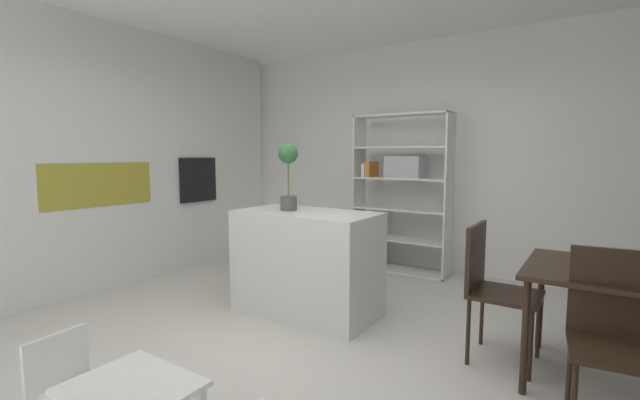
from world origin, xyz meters
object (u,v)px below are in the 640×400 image
object	(u,v)px
potted_plant_on_island	(288,170)
child_chair_left	(69,386)
built_in_oven	(198,179)
dining_table	(618,284)
dining_chair_island_side	(491,279)
kitchen_island	(307,263)
dining_chair_near	(617,326)
open_bookshelf	(396,194)

from	to	relation	value
potted_plant_on_island	child_chair_left	distance (m)	2.33
built_in_oven	dining_table	world-z (taller)	built_in_oven
dining_table	dining_chair_island_side	world-z (taller)	dining_chair_island_side
kitchen_island	potted_plant_on_island	xyz separation A→B (m)	(-0.19, -0.02, 0.83)
kitchen_island	child_chair_left	size ratio (longest dim) A/B	2.29
potted_plant_on_island	dining_chair_near	xyz separation A→B (m)	(2.49, -0.43, -0.75)
built_in_oven	potted_plant_on_island	bearing A→B (deg)	-18.32
child_chair_left	dining_table	size ratio (longest dim) A/B	0.55
kitchen_island	dining_chair_island_side	distance (m)	1.58
built_in_oven	kitchen_island	bearing A→B (deg)	-16.40
potted_plant_on_island	open_bookshelf	xyz separation A→B (m)	(0.27, 1.82, -0.34)
kitchen_island	child_chair_left	bearing A→B (deg)	-88.60
built_in_oven	open_bookshelf	distance (m)	2.54
dining_chair_island_side	potted_plant_on_island	bearing A→B (deg)	91.32
potted_plant_on_island	kitchen_island	bearing A→B (deg)	5.59
open_bookshelf	dining_table	distance (m)	2.88
built_in_oven	dining_chair_near	bearing A→B (deg)	-13.65
child_chair_left	dining_chair_island_side	bearing A→B (deg)	-40.25
dining_chair_island_side	kitchen_island	bearing A→B (deg)	90.76
kitchen_island	dining_chair_island_side	size ratio (longest dim) A/B	1.33
kitchen_island	open_bookshelf	xyz separation A→B (m)	(0.08, 1.80, 0.49)
dining_chair_near	dining_chair_island_side	xyz separation A→B (m)	(-0.72, 0.46, 0.02)
built_in_oven	dining_chair_island_side	xyz separation A→B (m)	(3.75, -0.63, -0.55)
open_bookshelf	dining_chair_near	distance (m)	3.18
potted_plant_on_island	open_bookshelf	world-z (taller)	open_bookshelf
child_chair_left	kitchen_island	bearing A→B (deg)	-3.00
open_bookshelf	dining_table	bearing A→B (deg)	-38.79
potted_plant_on_island	child_chair_left	xyz separation A→B (m)	(0.24, -2.09, -1.00)
potted_plant_on_island	dining_chair_island_side	xyz separation A→B (m)	(1.77, 0.03, -0.73)
child_chair_left	dining_table	xyz separation A→B (m)	(2.26, 2.12, 0.36)
dining_chair_near	child_chair_left	bearing A→B (deg)	-149.55
dining_table	dining_chair_near	bearing A→B (deg)	-91.34
built_in_oven	open_bookshelf	bearing A→B (deg)	27.23
potted_plant_on_island	dining_table	bearing A→B (deg)	0.57
built_in_oven	kitchen_island	world-z (taller)	built_in_oven
kitchen_island	dining_chair_near	world-z (taller)	dining_chair_near
kitchen_island	dining_chair_island_side	world-z (taller)	dining_chair_island_side
kitchen_island	child_chair_left	distance (m)	2.12
potted_plant_on_island	dining_chair_near	bearing A→B (deg)	-9.79
kitchen_island	open_bookshelf	size ratio (longest dim) A/B	0.66
kitchen_island	potted_plant_on_island	distance (m)	0.85
child_chair_left	built_in_oven	bearing A→B (deg)	34.57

